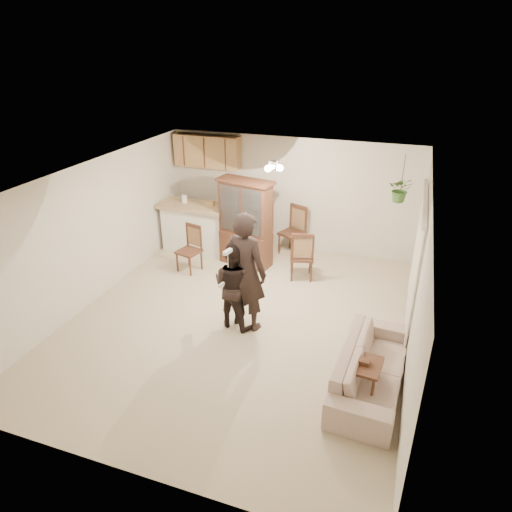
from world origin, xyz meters
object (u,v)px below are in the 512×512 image
(adult, at_px, (246,278))
(china_hutch, at_px, (246,224))
(chair_bar, at_px, (189,258))
(sofa, at_px, (372,364))
(chair_hutch_left, at_px, (292,240))
(child, at_px, (234,289))
(side_table, at_px, (360,379))
(chair_hutch_right, at_px, (301,264))

(adult, relative_size, china_hutch, 0.98)
(china_hutch, height_order, chair_bar, china_hutch)
(china_hutch, bearing_deg, adult, -57.99)
(adult, bearing_deg, sofa, 171.55)
(chair_hutch_left, bearing_deg, child, -71.05)
(adult, xyz_separation_m, side_table, (2.02, -1.08, -0.62))
(side_table, height_order, chair_hutch_left, chair_hutch_left)
(side_table, height_order, chair_bar, chair_bar)
(adult, distance_m, china_hutch, 2.32)
(child, height_order, chair_hutch_right, child)
(sofa, xyz_separation_m, chair_bar, (-3.94, 2.33, -0.09))
(adult, distance_m, chair_hutch_right, 2.09)
(china_hutch, bearing_deg, chair_bar, -133.57)
(child, distance_m, chair_hutch_right, 2.13)
(sofa, xyz_separation_m, china_hutch, (-2.94, 3.01, 0.54))
(adult, xyz_separation_m, chair_hutch_left, (-0.02, 3.00, -0.60))
(chair_bar, distance_m, chair_hutch_left, 2.33)
(sofa, height_order, child, child)
(china_hutch, relative_size, side_table, 3.05)
(chair_bar, bearing_deg, chair_hutch_left, 54.96)
(sofa, relative_size, china_hutch, 1.02)
(chair_bar, bearing_deg, child, -28.94)
(child, xyz_separation_m, side_table, (2.21, -1.04, -0.39))
(chair_bar, distance_m, chair_hutch_right, 2.30)
(adult, distance_m, child, 0.30)
(chair_bar, height_order, chair_hutch_right, chair_hutch_right)
(chair_hutch_right, bearing_deg, sofa, 105.66)
(china_hutch, distance_m, chair_bar, 1.37)
(china_hutch, bearing_deg, sofa, -33.99)
(sofa, bearing_deg, china_hutch, 47.52)
(china_hutch, relative_size, chair_bar, 1.91)
(sofa, xyz_separation_m, child, (-2.33, 0.80, 0.31))
(chair_bar, bearing_deg, adult, -25.02)
(sofa, bearing_deg, adult, 71.85)
(side_table, relative_size, chair_hutch_left, 0.56)
(chair_hutch_left, height_order, chair_hutch_right, chair_hutch_left)
(child, distance_m, side_table, 2.47)
(sofa, height_order, side_table, sofa)
(adult, distance_m, chair_hutch_left, 3.06)
(adult, relative_size, chair_bar, 1.87)
(china_hutch, height_order, chair_hutch_right, china_hutch)
(chair_hutch_right, bearing_deg, adult, 61.40)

